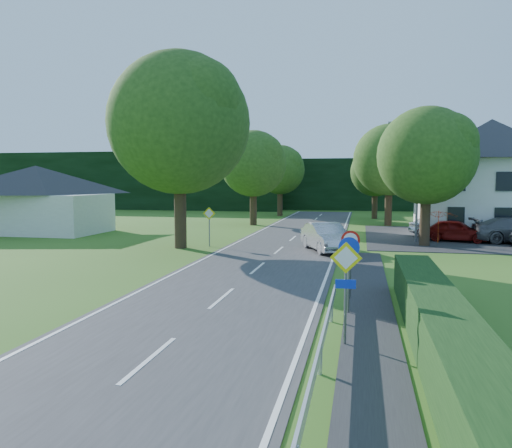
% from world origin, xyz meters
% --- Properties ---
extents(road, '(7.00, 80.00, 0.04)m').
position_xyz_m(road, '(0.00, 20.00, 0.02)').
color(road, '#333235').
rests_on(road, ground).
extents(parking_pad, '(14.00, 16.00, 0.04)m').
position_xyz_m(parking_pad, '(12.00, 33.00, 0.02)').
color(parking_pad, '#262628').
rests_on(parking_pad, ground).
extents(line_edge_left, '(0.12, 80.00, 0.01)m').
position_xyz_m(line_edge_left, '(-3.25, 20.00, 0.04)').
color(line_edge_left, white).
rests_on(line_edge_left, road).
extents(line_edge_right, '(0.12, 80.00, 0.01)m').
position_xyz_m(line_edge_right, '(3.25, 20.00, 0.04)').
color(line_edge_right, white).
rests_on(line_edge_right, road).
extents(line_centre, '(0.12, 80.00, 0.01)m').
position_xyz_m(line_centre, '(0.00, 20.00, 0.04)').
color(line_centre, white).
rests_on(line_centre, road).
extents(tree_main, '(9.40, 9.40, 11.64)m').
position_xyz_m(tree_main, '(-6.00, 24.00, 5.82)').
color(tree_main, '#244615').
rests_on(tree_main, ground).
extents(tree_left_far, '(7.00, 7.00, 8.58)m').
position_xyz_m(tree_left_far, '(-5.00, 40.00, 4.29)').
color(tree_left_far, '#244615').
rests_on(tree_left_far, ground).
extents(tree_right_far, '(7.40, 7.40, 9.09)m').
position_xyz_m(tree_right_far, '(7.00, 42.00, 4.54)').
color(tree_right_far, '#244615').
rests_on(tree_right_far, ground).
extents(tree_left_back, '(6.60, 6.60, 8.07)m').
position_xyz_m(tree_left_back, '(-4.50, 52.00, 4.04)').
color(tree_left_back, '#244615').
rests_on(tree_left_back, ground).
extents(tree_right_back, '(6.20, 6.20, 7.56)m').
position_xyz_m(tree_right_back, '(6.00, 50.00, 3.78)').
color(tree_right_back, '#244615').
rests_on(tree_right_back, ground).
extents(tree_right_mid, '(7.00, 7.00, 8.58)m').
position_xyz_m(tree_right_mid, '(8.50, 28.00, 4.29)').
color(tree_right_mid, '#244615').
rests_on(tree_right_mid, ground).
extents(treeline_left, '(44.00, 6.00, 8.00)m').
position_xyz_m(treeline_left, '(-28.00, 62.00, 4.00)').
color(treeline_left, black).
rests_on(treeline_left, ground).
extents(treeline_right, '(30.00, 5.00, 7.00)m').
position_xyz_m(treeline_right, '(8.00, 66.00, 3.50)').
color(treeline_right, black).
rests_on(treeline_right, ground).
extents(bungalow_left, '(11.00, 6.50, 5.20)m').
position_xyz_m(bungalow_left, '(-20.00, 30.00, 2.71)').
color(bungalow_left, silver).
rests_on(bungalow_left, ground).
extents(house_white, '(10.60, 8.40, 8.60)m').
position_xyz_m(house_white, '(14.00, 36.00, 4.41)').
color(house_white, white).
rests_on(house_white, ground).
extents(streetlight, '(2.03, 0.18, 8.00)m').
position_xyz_m(streetlight, '(8.06, 30.00, 4.46)').
color(streetlight, slate).
rests_on(streetlight, ground).
extents(sign_priority_right, '(0.78, 0.09, 2.59)m').
position_xyz_m(sign_priority_right, '(4.30, 7.98, 1.80)').
color(sign_priority_right, slate).
rests_on(sign_priority_right, ground).
extents(sign_roundabout, '(0.64, 0.08, 2.37)m').
position_xyz_m(sign_roundabout, '(4.30, 10.98, 1.67)').
color(sign_roundabout, slate).
rests_on(sign_roundabout, ground).
extents(sign_speed_limit, '(0.64, 0.11, 2.37)m').
position_xyz_m(sign_speed_limit, '(4.30, 12.97, 1.77)').
color(sign_speed_limit, slate).
rests_on(sign_speed_limit, ground).
extents(sign_priority_left, '(0.78, 0.09, 2.44)m').
position_xyz_m(sign_priority_left, '(-4.50, 24.98, 1.72)').
color(sign_priority_left, slate).
rests_on(sign_priority_left, ground).
extents(moving_car, '(3.42, 5.18, 1.61)m').
position_xyz_m(moving_car, '(2.70, 24.19, 0.85)').
color(moving_car, '#ACABB0').
rests_on(moving_car, road).
extents(motorcycle, '(1.29, 1.85, 0.92)m').
position_xyz_m(motorcycle, '(1.80, 29.50, 0.50)').
color(motorcycle, black).
rests_on(motorcycle, road).
extents(parked_car_red, '(4.53, 2.72, 1.44)m').
position_xyz_m(parked_car_red, '(10.78, 30.60, 0.76)').
color(parked_car_red, maroon).
rests_on(parked_car_red, parking_pad).
extents(parked_car_silver_a, '(4.34, 2.76, 1.35)m').
position_xyz_m(parked_car_silver_a, '(10.19, 33.74, 0.71)').
color(parked_car_silver_a, '#A8A7AC').
rests_on(parked_car_silver_a, parking_pad).
extents(parasol, '(2.79, 2.82, 2.14)m').
position_xyz_m(parasol, '(9.52, 29.50, 1.11)').
color(parasol, '#C13B0F').
rests_on(parasol, parking_pad).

